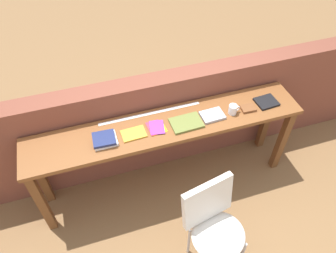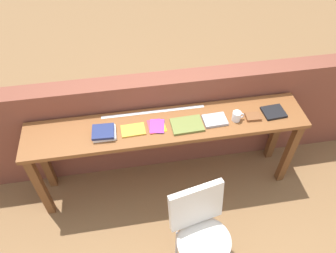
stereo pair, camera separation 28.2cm
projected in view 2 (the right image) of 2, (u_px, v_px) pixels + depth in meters
ground_plane at (172, 205)px, 3.31m from camera, size 40.00×40.00×0.00m
brick_wall_back at (162, 122)px, 3.33m from camera, size 6.00×0.20×1.13m
sideboard at (167, 135)px, 2.97m from camera, size 2.50×0.44×0.88m
chair_white_moulded at (201, 229)px, 2.57m from camera, size 0.52×0.53×0.89m
book_stack_leftmost at (104, 133)px, 2.76m from camera, size 0.20×0.18×0.05m
magazine_cycling at (133, 130)px, 2.81m from camera, size 0.21×0.15×0.01m
pamphlet_pile_colourful at (157, 126)px, 2.84m from camera, size 0.16×0.19×0.01m
book_open_centre at (187, 125)px, 2.85m from camera, size 0.28×0.20×0.02m
book_grey_hardcover at (215, 120)px, 2.88m from camera, size 0.21×0.16×0.03m
mug at (237, 116)px, 2.87m from camera, size 0.11×0.08×0.09m
leather_journal_brown at (253, 117)px, 2.91m from camera, size 0.14×0.11×0.02m
book_repair_rightmost at (274, 112)px, 2.96m from camera, size 0.21×0.18×0.02m
ruler_metal_back_edge at (153, 112)px, 2.97m from camera, size 0.94×0.03×0.00m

